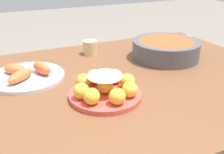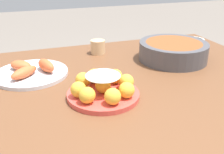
{
  "view_description": "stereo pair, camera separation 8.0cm",
  "coord_description": "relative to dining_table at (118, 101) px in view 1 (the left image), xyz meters",
  "views": [
    {
      "loc": [
        -0.39,
        -0.8,
        1.15
      ],
      "look_at": [
        -0.05,
        -0.06,
        0.78
      ],
      "focal_mm": 42.0,
      "sensor_mm": 36.0,
      "label": 1
    },
    {
      "loc": [
        -0.32,
        -0.83,
        1.15
      ],
      "look_at": [
        -0.05,
        -0.06,
        0.78
      ],
      "focal_mm": 42.0,
      "sensor_mm": 36.0,
      "label": 2
    }
  ],
  "objects": [
    {
      "name": "sauce_bowl",
      "position": [
        0.54,
        0.29,
        0.11
      ],
      "size": [
        0.1,
        0.1,
        0.03
      ],
      "color": "silver",
      "rests_on": "dining_table"
    },
    {
      "name": "seafood_platter",
      "position": [
        -0.31,
        0.15,
        0.11
      ],
      "size": [
        0.28,
        0.28,
        0.06
      ],
      "color": "silver",
      "rests_on": "dining_table"
    },
    {
      "name": "dining_table",
      "position": [
        0.0,
        0.0,
        0.0
      ],
      "size": [
        1.32,
        0.93,
        0.74
      ],
      "color": "brown",
      "rests_on": "ground_plane"
    },
    {
      "name": "cake_plate",
      "position": [
        -0.1,
        -0.11,
        0.13
      ],
      "size": [
        0.24,
        0.24,
        0.08
      ],
      "color": "#E04C42",
      "rests_on": "dining_table"
    },
    {
      "name": "cup_far",
      "position": [
        0.01,
        0.31,
        0.13
      ],
      "size": [
        0.07,
        0.07,
        0.06
      ],
      "color": "#DBB27F",
      "rests_on": "dining_table"
    },
    {
      "name": "serving_bowl",
      "position": [
        0.3,
        0.12,
        0.14
      ],
      "size": [
        0.3,
        0.3,
        0.08
      ],
      "color": "#4C4C51",
      "rests_on": "dining_table"
    }
  ]
}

